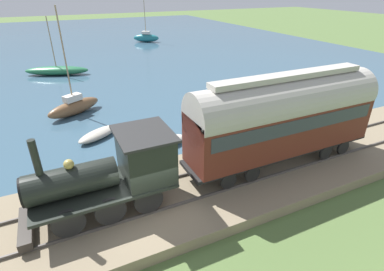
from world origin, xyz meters
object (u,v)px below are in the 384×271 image
steam_locomotive (117,169)px  sailboat_brown (74,106)px  rowboat_near_shore (98,134)px  passenger_coach (284,115)px  sailboat_green (57,70)px  rowboat_far_out (169,141)px  rowboat_mid_harbor (231,100)px  sailboat_teal (146,37)px

steam_locomotive → sailboat_brown: size_ratio=0.78×
rowboat_near_shore → passenger_coach: bearing=-167.3°
sailboat_green → steam_locomotive: bearing=-156.6°
sailboat_brown → rowboat_far_out: 8.72m
sailboat_brown → rowboat_near_shore: sailboat_brown is taller
rowboat_near_shore → rowboat_mid_harbor: (1.95, -10.86, -0.09)m
sailboat_teal → sailboat_brown: size_ratio=1.07×
steam_locomotive → passenger_coach: bearing=-90.0°
sailboat_teal → sailboat_brown: bearing=-174.9°
passenger_coach → rowboat_mid_harbor: passenger_coach is taller
sailboat_teal → sailboat_green: (-15.71, 14.80, -0.25)m
passenger_coach → sailboat_teal: sailboat_teal is taller
rowboat_mid_harbor → sailboat_green: bearing=95.5°
sailboat_brown → rowboat_near_shore: 4.78m
sailboat_brown → sailboat_teal: bearing=-56.9°
sailboat_teal → rowboat_near_shore: sailboat_teal is taller
sailboat_brown → rowboat_far_out: bearing=-178.6°
sailboat_green → rowboat_mid_harbor: bearing=-119.5°
passenger_coach → sailboat_green: 26.24m
sailboat_green → rowboat_mid_harbor: size_ratio=2.59×
passenger_coach → sailboat_green: (24.55, 8.89, -2.62)m
steam_locomotive → rowboat_far_out: steam_locomotive is taller
sailboat_teal → sailboat_green: bearing=169.1°
sailboat_brown → rowboat_far_out: sailboat_brown is taller
steam_locomotive → sailboat_green: sailboat_green is taller
passenger_coach → sailboat_green: bearing=19.9°
sailboat_brown → passenger_coach: bearing=-175.4°
sailboat_brown → rowboat_near_shore: bearing=161.0°
steam_locomotive → rowboat_mid_harbor: 14.97m
sailboat_brown → rowboat_mid_harbor: sailboat_brown is taller
sailboat_teal → rowboat_mid_harbor: (-30.59, 2.60, -0.55)m
steam_locomotive → rowboat_near_shore: 7.99m
sailboat_teal → rowboat_mid_harbor: 30.71m
steam_locomotive → rowboat_near_shore: size_ratio=1.92×
rowboat_far_out → sailboat_teal: bearing=-31.6°
sailboat_teal → sailboat_green: sailboat_teal is taller
sailboat_teal → steam_locomotive: bearing=-166.6°
sailboat_teal → rowboat_mid_harbor: bearing=-152.5°
rowboat_far_out → sailboat_green: bearing=-1.9°
passenger_coach → rowboat_near_shore: bearing=44.4°
steam_locomotive → sailboat_brown: sailboat_brown is taller
rowboat_near_shore → sailboat_teal: bearing=-54.1°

